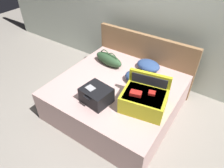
{
  "coord_description": "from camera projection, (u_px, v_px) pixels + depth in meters",
  "views": [
    {
      "loc": [
        1.3,
        -1.66,
        2.5
      ],
      "look_at": [
        0.0,
        0.27,
        0.64
      ],
      "focal_mm": 32.15,
      "sensor_mm": 36.0,
      "label": 1
    }
  ],
  "objects": [
    {
      "name": "ground_plane",
      "position": [
        103.0,
        124.0,
        3.21
      ],
      "size": [
        12.0,
        12.0,
        0.0
      ],
      "primitive_type": "plane",
      "color": "gray"
    },
    {
      "name": "back_wall",
      "position": [
        157.0,
        13.0,
        3.47
      ],
      "size": [
        8.0,
        0.1,
        2.6
      ],
      "primitive_type": "cube",
      "color": "#B7C1B2",
      "rests_on": "ground"
    },
    {
      "name": "bed",
      "position": [
        117.0,
        97.0,
        3.3
      ],
      "size": [
        1.85,
        1.78,
        0.54
      ],
      "primitive_type": "cube",
      "color": "#BC9993",
      "rests_on": "ground"
    },
    {
      "name": "headboard",
      "position": [
        144.0,
        60.0,
        3.75
      ],
      "size": [
        1.89,
        0.08,
        1.02
      ],
      "primitive_type": "cube",
      "color": "olive",
      "rests_on": "ground"
    },
    {
      "name": "hard_case_large",
      "position": [
        144.0,
        99.0,
        2.66
      ],
      "size": [
        0.65,
        0.58,
        0.43
      ],
      "rotation": [
        0.0,
        0.0,
        0.19
      ],
      "color": "gold",
      "rests_on": "bed"
    },
    {
      "name": "hard_case_medium",
      "position": [
        96.0,
        95.0,
        2.77
      ],
      "size": [
        0.42,
        0.39,
        0.23
      ],
      "rotation": [
        0.0,
        0.0,
        -0.13
      ],
      "color": "black",
      "rests_on": "bed"
    },
    {
      "name": "duffel_bag",
      "position": [
        109.0,
        59.0,
        3.52
      ],
      "size": [
        0.6,
        0.29,
        0.26
      ],
      "rotation": [
        0.0,
        0.0,
        -0.16
      ],
      "color": "#2D4C2D",
      "rests_on": "bed"
    },
    {
      "name": "pillow_near_headboard",
      "position": [
        148.0,
        65.0,
        3.43
      ],
      "size": [
        0.45,
        0.37,
        0.15
      ],
      "primitive_type": "ellipsoid",
      "rotation": [
        0.0,
        0.0,
        -0.15
      ],
      "color": "navy",
      "rests_on": "bed"
    },
    {
      "name": "pillow_center_head",
      "position": [
        138.0,
        78.0,
        3.12
      ],
      "size": [
        0.45,
        0.33,
        0.18
      ],
      "primitive_type": "ellipsoid",
      "rotation": [
        0.0,
        0.0,
        -0.09
      ],
      "color": "navy",
      "rests_on": "bed"
    }
  ]
}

